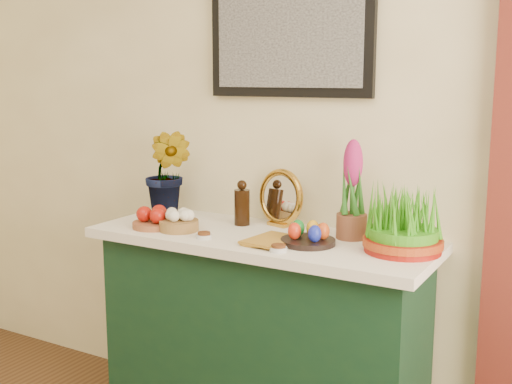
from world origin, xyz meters
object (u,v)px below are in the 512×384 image
hyacinth_green (168,159)px  wheatgrass_sabzeh (403,224)px  mirror (281,198)px  sideboard (262,343)px  book (254,237)px

hyacinth_green → wheatgrass_sabzeh: hyacinth_green is taller
hyacinth_green → wheatgrass_sabzeh: bearing=-12.9°
hyacinth_green → wheatgrass_sabzeh: (1.12, -0.08, -0.16)m
hyacinth_green → mirror: (0.54, 0.07, -0.14)m
mirror → wheatgrass_sabzeh: size_ratio=0.86×
sideboard → mirror: bearing=93.0°
mirror → book: mirror is taller
book → wheatgrass_sabzeh: size_ratio=0.72×
sideboard → book: size_ratio=6.28×
book → wheatgrass_sabzeh: bearing=20.0°
sideboard → hyacinth_green: bearing=169.0°
hyacinth_green → wheatgrass_sabzeh: 1.13m
mirror → book: 0.30m
book → wheatgrass_sabzeh: (0.55, 0.12, 0.09)m
mirror → wheatgrass_sabzeh: bearing=-14.9°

